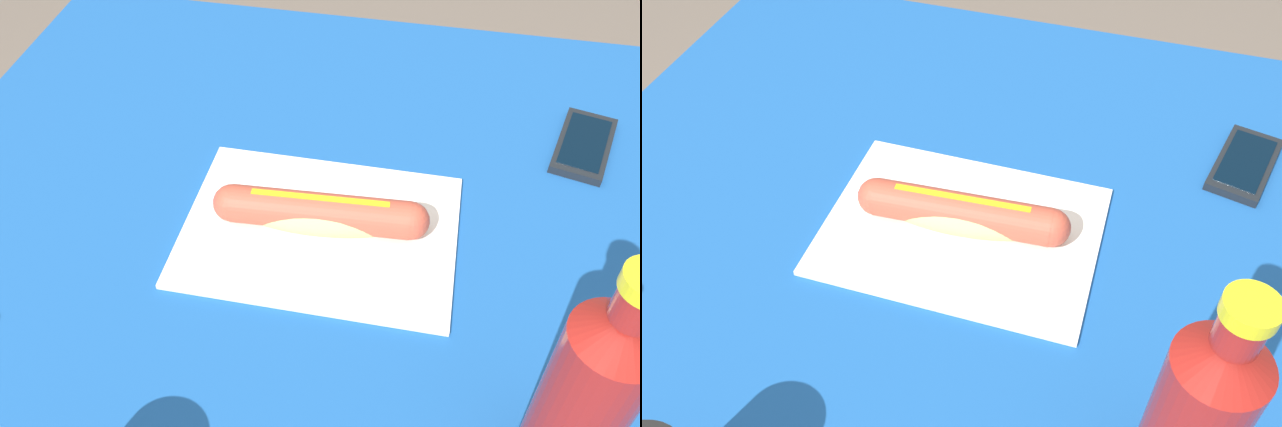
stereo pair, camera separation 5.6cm
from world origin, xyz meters
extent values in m
cylinder|color=brown|center=(-0.46, 0.38, 0.36)|extent=(0.07, 0.07, 0.71)
cube|color=brown|center=(0.00, 0.00, 0.73)|extent=(1.07, 0.93, 0.03)
cube|color=#19519E|center=(0.00, 0.00, 0.74)|extent=(1.13, 0.99, 0.00)
cube|color=white|center=(-0.06, 0.02, 0.75)|extent=(0.31, 0.23, 0.01)
ellipsoid|color=#E5BC75|center=(-0.06, 0.02, 0.77)|extent=(0.19, 0.06, 0.04)
cylinder|color=#BC4C38|center=(-0.06, 0.02, 0.78)|extent=(0.20, 0.05, 0.04)
sphere|color=#BC4C38|center=(0.04, 0.03, 0.78)|extent=(0.04, 0.04, 0.04)
sphere|color=#BC4C38|center=(-0.15, 0.02, 0.78)|extent=(0.04, 0.04, 0.04)
cube|color=yellow|center=(-0.06, 0.02, 0.80)|extent=(0.15, 0.02, 0.00)
cube|color=black|center=(0.25, 0.23, 0.75)|extent=(0.09, 0.14, 0.01)
cube|color=black|center=(0.25, 0.23, 0.76)|extent=(0.08, 0.12, 0.00)
cone|color=maroon|center=(0.19, -0.21, 0.95)|extent=(0.07, 0.07, 0.02)
cylinder|color=maroon|center=(0.19, -0.21, 0.98)|extent=(0.03, 0.03, 0.03)
cylinder|color=yellow|center=(0.19, -0.21, 1.00)|extent=(0.03, 0.03, 0.01)
camera|label=1|loc=(0.05, -0.49, 1.32)|focal=38.52mm
camera|label=2|loc=(0.10, -0.48, 1.32)|focal=38.52mm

